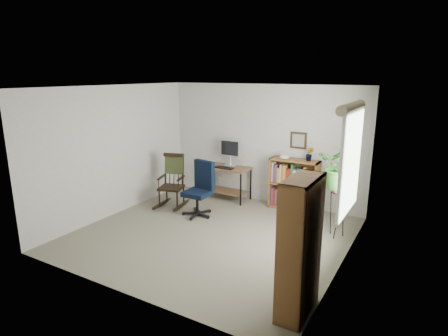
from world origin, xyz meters
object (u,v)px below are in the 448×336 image
Objects in this scene: desk at (227,183)px; tall_bookshelf at (300,248)px; rocking_chair at (171,181)px; office_chair at (197,189)px; low_bookshelf at (294,185)px.

desk is 3.99m from tall_bookshelf.
rocking_chair is (-0.74, -0.95, 0.19)m from desk.
office_chair is (-0.00, -1.12, 0.17)m from desk.
office_chair reaches higher than low_bookshelf.
office_chair is 0.67× the size of tall_bookshelf.
low_bookshelf reaches higher than desk.
office_chair reaches higher than desk.
tall_bookshelf is at bearing -26.54° from office_chair.
desk is at bearing 34.81° from rocking_chair.
low_bookshelf is (2.16, 1.07, -0.04)m from rocking_chair.
low_bookshelf is 0.64× the size of tall_bookshelf.
tall_bookshelf is (3.34, -2.05, 0.25)m from rocking_chair.
desk is 1.44m from low_bookshelf.
tall_bookshelf is (2.60, -2.99, 0.43)m from desk.
desk is 0.97× the size of low_bookshelf.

